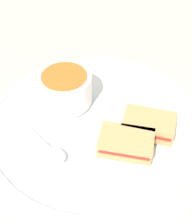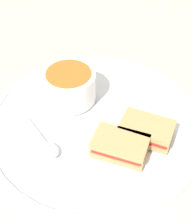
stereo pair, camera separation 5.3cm
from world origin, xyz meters
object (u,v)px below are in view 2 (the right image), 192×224
(spoon, at_px, (48,147))
(sandwich_half_near, at_px, (120,146))
(sandwich_half_far, at_px, (146,131))
(soup_bowl, at_px, (69,86))

(spoon, relative_size, sandwich_half_near, 1.10)
(spoon, relative_size, sandwich_half_far, 1.13)
(soup_bowl, distance_m, sandwich_half_near, 0.15)
(sandwich_half_far, bearing_deg, soup_bowl, 79.15)
(soup_bowl, bearing_deg, sandwich_half_near, -119.90)
(spoon, xyz_separation_m, sandwich_half_far, (0.09, -0.13, 0.01))
(spoon, bearing_deg, soup_bowl, 131.89)
(soup_bowl, relative_size, spoon, 0.97)
(sandwich_half_far, bearing_deg, spoon, 124.63)
(spoon, bearing_deg, sandwich_half_near, 52.05)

